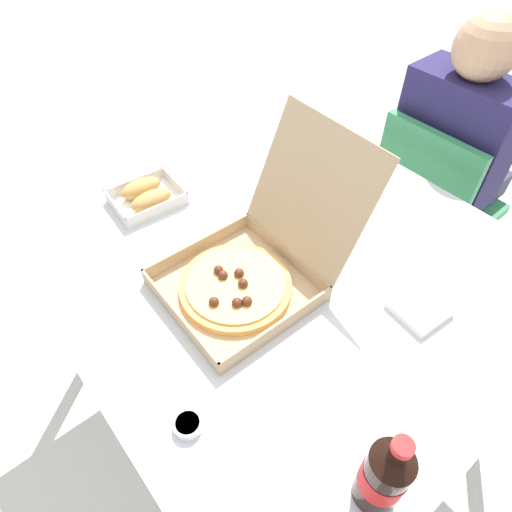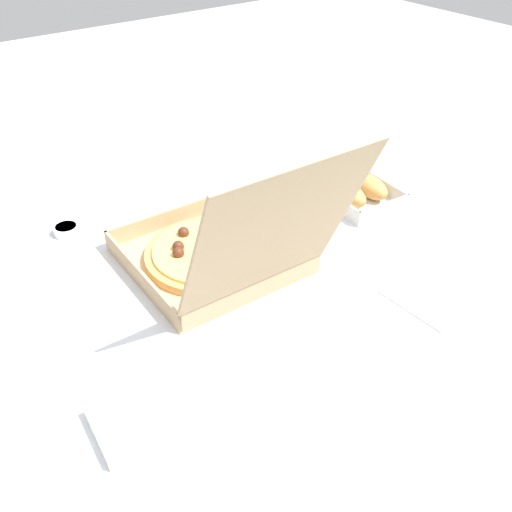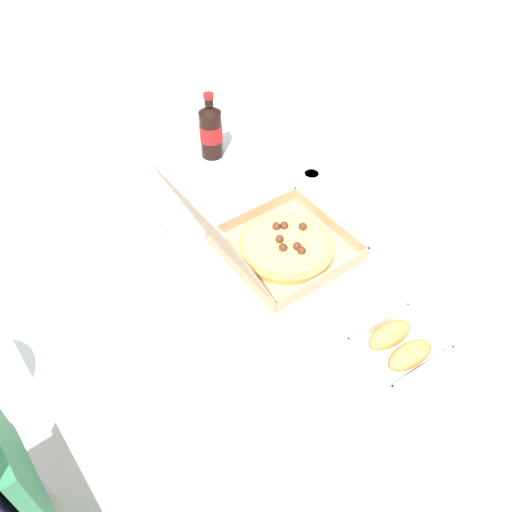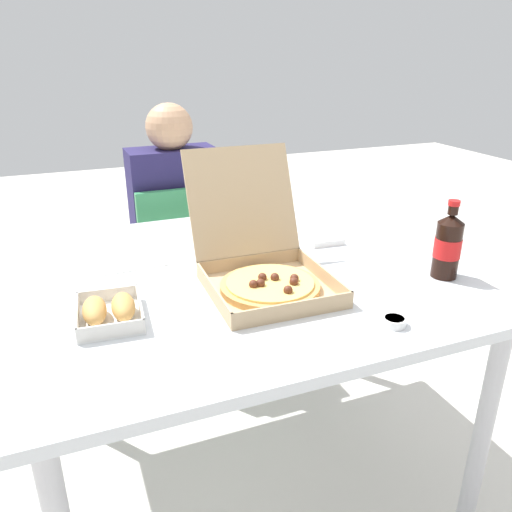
# 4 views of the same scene
# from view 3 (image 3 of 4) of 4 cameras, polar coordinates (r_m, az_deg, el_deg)

# --- Properties ---
(ground_plane) EXTENTS (10.00, 10.00, 0.00)m
(ground_plane) POSITION_cam_3_polar(r_m,az_deg,el_deg) (2.01, -0.83, -17.16)
(ground_plane) COLOR beige
(dining_table) EXTENTS (1.23, 1.09, 0.75)m
(dining_table) POSITION_cam_3_polar(r_m,az_deg,el_deg) (1.44, -1.11, -4.93)
(dining_table) COLOR silver
(dining_table) RESTS_ON ground_plane
(pizza_box_open) EXTENTS (0.33, 0.46, 0.34)m
(pizza_box_open) POSITION_cam_3_polar(r_m,az_deg,el_deg) (1.42, 1.95, 1.27)
(pizza_box_open) COLOR tan
(pizza_box_open) RESTS_ON dining_table
(bread_side_box) EXTENTS (0.16, 0.20, 0.06)m
(bread_side_box) POSITION_cam_3_polar(r_m,az_deg,el_deg) (1.28, 15.14, -9.32)
(bread_side_box) COLOR white
(bread_side_box) RESTS_ON dining_table
(cola_bottle) EXTENTS (0.07, 0.07, 0.22)m
(cola_bottle) POSITION_cam_3_polar(r_m,az_deg,el_deg) (1.77, -4.87, 13.28)
(cola_bottle) COLOR black
(cola_bottle) RESTS_ON dining_table
(paper_menu) EXTENTS (0.22, 0.16, 0.00)m
(paper_menu) POSITION_cam_3_polar(r_m,az_deg,el_deg) (1.19, -0.35, -15.24)
(paper_menu) COLOR white
(paper_menu) RESTS_ON dining_table
(napkin_pile) EXTENTS (0.12, 0.12, 0.02)m
(napkin_pile) POSITION_cam_3_polar(r_m,az_deg,el_deg) (1.55, -12.46, 2.92)
(napkin_pile) COLOR white
(napkin_pile) RESTS_ON dining_table
(dipping_sauce_cup) EXTENTS (0.06, 0.06, 0.02)m
(dipping_sauce_cup) POSITION_cam_3_polar(r_m,az_deg,el_deg) (1.71, 5.97, 8.58)
(dipping_sauce_cup) COLOR white
(dipping_sauce_cup) RESTS_ON dining_table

